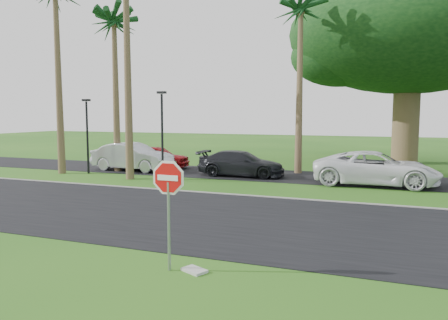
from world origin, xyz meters
TOP-DOWN VIEW (x-y plane):
  - ground at (0.00, 0.00)m, footprint 120.00×120.00m
  - road at (0.00, 2.00)m, footprint 120.00×8.00m
  - parking_strip at (0.00, 12.50)m, footprint 120.00×5.00m
  - curb at (0.00, 6.05)m, footprint 120.00×0.12m
  - stop_sign_near at (0.50, -3.00)m, footprint 1.05×0.07m
  - palm_left_mid at (-10.50, 11.00)m, footprint 5.00×5.00m
  - palm_center at (0.00, 14.00)m, footprint 5.00×5.00m
  - canopy_tree at (6.00, 22.00)m, footprint 16.50×16.50m
  - streetlight_left at (-11.50, 9.50)m, footprint 0.45×0.25m
  - streetlight_right at (-6.00, 8.50)m, footprint 0.45×0.25m
  - car_silver at (-9.73, 11.48)m, footprint 5.22×2.01m
  - car_red at (-8.99, 13.09)m, footprint 4.40×2.09m
  - car_dark at (-2.73, 11.58)m, footprint 4.93×2.13m
  - car_minivan at (4.42, 10.97)m, footprint 5.98×2.82m
  - utility_slab at (1.06, -2.88)m, footprint 0.65×0.55m

SIDE VIEW (x-z plane):
  - ground at x=0.00m, z-range 0.00..0.00m
  - road at x=0.00m, z-range 0.00..0.02m
  - parking_strip at x=0.00m, z-range 0.00..0.02m
  - curb at x=0.00m, z-range 0.00..0.06m
  - utility_slab at x=1.06m, z-range 0.00..0.06m
  - car_dark at x=-2.73m, z-range 0.00..1.41m
  - car_red at x=-8.99m, z-range 0.00..1.45m
  - car_minivan at x=4.42m, z-range 0.00..1.65m
  - car_silver at x=-9.73m, z-range 0.00..1.70m
  - stop_sign_near at x=0.50m, z-range 0.46..3.09m
  - streetlight_left at x=-11.50m, z-range 0.33..4.67m
  - streetlight_right at x=-6.00m, z-range 0.33..4.97m
  - palm_left_mid at x=-10.50m, z-range 3.68..13.68m
  - canopy_tree at x=6.00m, z-range 2.39..15.51m
  - palm_center at x=0.00m, z-range 3.91..14.41m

